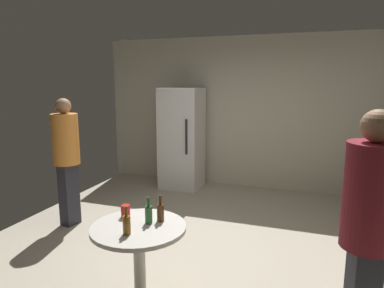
% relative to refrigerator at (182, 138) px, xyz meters
% --- Properties ---
extents(ground_plane, '(5.20, 5.20, 0.10)m').
position_rel_refrigerator_xyz_m(ground_plane, '(1.06, -2.20, -0.95)').
color(ground_plane, '#B2A893').
extents(wall_back, '(5.32, 0.06, 2.70)m').
position_rel_refrigerator_xyz_m(wall_back, '(1.06, 0.43, 0.45)').
color(wall_back, beige).
rests_on(wall_back, ground_plane).
extents(refrigerator, '(0.70, 0.68, 1.80)m').
position_rel_refrigerator_xyz_m(refrigerator, '(0.00, 0.00, 0.00)').
color(refrigerator, white).
rests_on(refrigerator, ground_plane).
extents(foreground_table, '(0.80, 0.80, 0.73)m').
position_rel_refrigerator_xyz_m(foreground_table, '(0.89, -3.34, -0.27)').
color(foreground_table, beige).
rests_on(foreground_table, ground_plane).
extents(beer_bottle_amber, '(0.06, 0.06, 0.23)m').
position_rel_refrigerator_xyz_m(beer_bottle_amber, '(0.87, -3.51, -0.08)').
color(beer_bottle_amber, '#8C5919').
rests_on(beer_bottle_amber, foreground_table).
extents(beer_bottle_brown, '(0.06, 0.06, 0.23)m').
position_rel_refrigerator_xyz_m(beer_bottle_brown, '(1.02, -3.18, -0.08)').
color(beer_bottle_brown, '#593314').
rests_on(beer_bottle_brown, foreground_table).
extents(beer_bottle_green, '(0.06, 0.06, 0.23)m').
position_rel_refrigerator_xyz_m(beer_bottle_green, '(0.94, -3.26, -0.08)').
color(beer_bottle_green, '#26662D').
rests_on(beer_bottle_green, foreground_table).
extents(plastic_cup_red, '(0.08, 0.08, 0.11)m').
position_rel_refrigerator_xyz_m(plastic_cup_red, '(0.69, -3.20, -0.11)').
color(plastic_cup_red, red).
rests_on(plastic_cup_red, foreground_table).
extents(person_in_maroon_shirt, '(0.40, 0.40, 1.76)m').
position_rel_refrigerator_xyz_m(person_in_maroon_shirt, '(2.58, -3.41, 0.13)').
color(person_in_maroon_shirt, '#2D2D38').
rests_on(person_in_maroon_shirt, ground_plane).
extents(person_in_orange_shirt, '(0.40, 0.40, 1.71)m').
position_rel_refrigerator_xyz_m(person_in_orange_shirt, '(-0.83, -2.09, 0.10)').
color(person_in_orange_shirt, '#2D2D38').
rests_on(person_in_orange_shirt, ground_plane).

